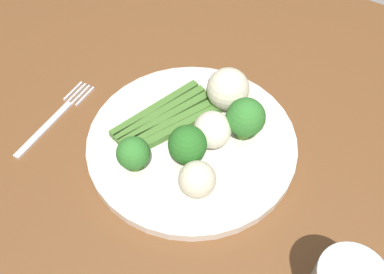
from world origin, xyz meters
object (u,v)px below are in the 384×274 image
dining_table (207,164)px  fork (56,117)px  broccoli_near_center (247,116)px  plate (192,142)px  cauliflower_edge (212,130)px  cauliflower_left (197,179)px  broccoli_front (187,145)px  broccoli_outer_edge (133,154)px  asparagus_bundle (166,119)px  cauliflower_near_fork (228,89)px

dining_table → fork: bearing=-149.8°
broccoli_near_center → fork: (-0.26, -0.12, -0.05)m
plate → cauliflower_edge: cauliflower_edge is taller
plate → cauliflower_left: bearing=-52.0°
broccoli_near_center → fork: broccoli_near_center is taller
broccoli_front → fork: broccoli_front is taller
broccoli_outer_edge → fork: broccoli_outer_edge is taller
dining_table → plate: bearing=-89.6°
plate → cauliflower_edge: bearing=24.2°
asparagus_bundle → dining_table: bearing=-31.2°
cauliflower_near_fork → dining_table: bearing=-99.5°
dining_table → broccoli_near_center: size_ratio=18.58×
broccoli_outer_edge → cauliflower_edge: broccoli_outer_edge is taller
plate → broccoli_outer_edge: (-0.04, -0.08, 0.04)m
broccoli_near_center → cauliflower_edge: broccoli_near_center is taller
plate → cauliflower_edge: size_ratio=5.67×
plate → broccoli_front: (0.02, -0.03, 0.04)m
cauliflower_near_fork → cauliflower_left: cauliflower_near_fork is taller
dining_table → broccoli_near_center: bearing=4.8°
broccoli_front → fork: size_ratio=0.38×
dining_table → cauliflower_left: cauliflower_left is taller
broccoli_outer_edge → cauliflower_near_fork: size_ratio=0.86×
fork → broccoli_front: bearing=-84.6°
broccoli_front → cauliflower_near_fork: (-0.01, 0.12, -0.00)m
cauliflower_edge → cauliflower_left: bearing=-71.5°
asparagus_bundle → plate: bearing=-77.0°
dining_table → broccoli_front: broccoli_front is taller
cauliflower_left → fork: 0.26m
broccoli_outer_edge → broccoli_front: broccoli_front is taller
asparagus_bundle → fork: size_ratio=1.02×
plate → dining_table: bearing=90.4°
dining_table → cauliflower_left: bearing=-65.2°
plate → broccoli_front: size_ratio=4.71×
plate → broccoli_outer_edge: broccoli_outer_edge is taller
dining_table → cauliflower_edge: (0.03, -0.03, 0.15)m
cauliflower_near_fork → cauliflower_left: size_ratio=1.30×
asparagus_bundle → broccoli_front: broccoli_front is taller
broccoli_front → cauliflower_near_fork: bearing=94.5°
plate → broccoli_near_center: size_ratio=4.47×
asparagus_bundle → broccoli_near_center: (0.11, 0.05, 0.03)m
broccoli_front → plate: bearing=114.5°
cauliflower_edge → broccoli_near_center: bearing=51.3°
broccoli_front → cauliflower_left: 0.05m
cauliflower_edge → plate: bearing=-155.8°
cauliflower_left → cauliflower_edge: bearing=108.5°
broccoli_near_center → cauliflower_near_fork: broccoli_near_center is taller
dining_table → broccoli_front: size_ratio=19.56×
asparagus_bundle → fork: 0.17m
cauliflower_near_fork → fork: bearing=-143.0°
broccoli_front → cauliflower_left: broccoli_front is taller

